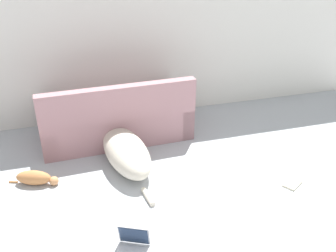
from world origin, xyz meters
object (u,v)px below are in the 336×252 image
at_px(couch, 117,119).
at_px(laptop_open, 133,244).
at_px(book_cream, 292,184).
at_px(cat, 35,178).
at_px(dog, 125,150).

relative_size(couch, laptop_open, 5.26).
distance_m(laptop_open, book_cream, 2.04).
distance_m(couch, book_cream, 2.45).
relative_size(couch, book_cream, 7.74).
bearing_deg(couch, book_cream, 134.63).
bearing_deg(couch, laptop_open, 82.40).
height_order(cat, book_cream, cat).
height_order(couch, laptop_open, couch).
relative_size(couch, dog, 1.23).
bearing_deg(dog, laptop_open, 164.34).
distance_m(cat, laptop_open, 1.58).
bearing_deg(cat, dog, 27.78).
xyz_separation_m(dog, cat, (-1.08, -0.14, -0.11)).
height_order(dog, cat, dog).
bearing_deg(cat, book_cream, 3.99).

